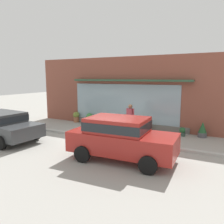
{
  "coord_description": "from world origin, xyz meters",
  "views": [
    {
      "loc": [
        5.71,
        -10.06,
        3.23
      ],
      "look_at": [
        -0.25,
        1.2,
        1.24
      ],
      "focal_mm": 35.98,
      "sensor_mm": 36.0,
      "label": 1
    }
  ],
  "objects_px": {
    "potted_plant_near_hydrant": "(203,130)",
    "potted_plant_corner_tall": "(76,117)",
    "parked_car_red": "(121,136)",
    "potted_plant_doorstep": "(182,132)",
    "potted_plant_window_right": "(103,121)",
    "potted_plant_by_entrance": "(90,118)",
    "pedestrian_with_handbag": "(130,117)",
    "parked_car_dark_gray": "(1,124)",
    "potted_plant_low_front": "(149,127)",
    "potted_plant_window_center": "(118,123)",
    "fire_hydrant": "(114,128)"
  },
  "relations": [
    {
      "from": "potted_plant_by_entrance",
      "to": "potted_plant_window_center",
      "type": "distance_m",
      "value": 2.33
    },
    {
      "from": "potted_plant_by_entrance",
      "to": "pedestrian_with_handbag",
      "type": "bearing_deg",
      "value": -20.22
    },
    {
      "from": "pedestrian_with_handbag",
      "to": "potted_plant_low_front",
      "type": "distance_m",
      "value": 1.51
    },
    {
      "from": "potted_plant_by_entrance",
      "to": "potted_plant_window_right",
      "type": "bearing_deg",
      "value": -8.04
    },
    {
      "from": "potted_plant_window_center",
      "to": "potted_plant_low_front",
      "type": "bearing_deg",
      "value": 0.16
    },
    {
      "from": "fire_hydrant",
      "to": "potted_plant_window_center",
      "type": "distance_m",
      "value": 1.93
    },
    {
      "from": "potted_plant_near_hydrant",
      "to": "potted_plant_corner_tall",
      "type": "xyz_separation_m",
      "value": [
        -8.54,
        0.15,
        -0.0
      ]
    },
    {
      "from": "potted_plant_window_center",
      "to": "parked_car_red",
      "type": "bearing_deg",
      "value": -62.67
    },
    {
      "from": "potted_plant_window_right",
      "to": "potted_plant_corner_tall",
      "type": "xyz_separation_m",
      "value": [
        -2.37,
        0.27,
        0.02
      ]
    },
    {
      "from": "potted_plant_by_entrance",
      "to": "potted_plant_window_center",
      "type": "height_order",
      "value": "potted_plant_by_entrance"
    },
    {
      "from": "parked_car_red",
      "to": "fire_hydrant",
      "type": "bearing_deg",
      "value": 118.26
    },
    {
      "from": "parked_car_red",
      "to": "potted_plant_near_hydrant",
      "type": "height_order",
      "value": "parked_car_red"
    },
    {
      "from": "potted_plant_doorstep",
      "to": "potted_plant_window_center",
      "type": "bearing_deg",
      "value": 178.87
    },
    {
      "from": "potted_plant_window_center",
      "to": "potted_plant_near_hydrant",
      "type": "bearing_deg",
      "value": 2.02
    },
    {
      "from": "potted_plant_window_center",
      "to": "potted_plant_window_right",
      "type": "relative_size",
      "value": 0.95
    },
    {
      "from": "potted_plant_by_entrance",
      "to": "potted_plant_doorstep",
      "type": "bearing_deg",
      "value": -2.68
    },
    {
      "from": "potted_plant_window_center",
      "to": "potted_plant_corner_tall",
      "type": "xyz_separation_m",
      "value": [
        -3.54,
        0.33,
        0.05
      ]
    },
    {
      "from": "potted_plant_near_hydrant",
      "to": "potted_plant_corner_tall",
      "type": "height_order",
      "value": "potted_plant_near_hydrant"
    },
    {
      "from": "potted_plant_doorstep",
      "to": "potted_plant_window_right",
      "type": "bearing_deg",
      "value": 178.53
    },
    {
      "from": "parked_car_red",
      "to": "potted_plant_doorstep",
      "type": "relative_size",
      "value": 8.67
    },
    {
      "from": "pedestrian_with_handbag",
      "to": "parked_car_red",
      "type": "xyz_separation_m",
      "value": [
        1.2,
        -3.76,
        -0.07
      ]
    },
    {
      "from": "potted_plant_by_entrance",
      "to": "potted_plant_doorstep",
      "type": "relative_size",
      "value": 1.55
    },
    {
      "from": "parked_car_dark_gray",
      "to": "potted_plant_corner_tall",
      "type": "bearing_deg",
      "value": 88.68
    },
    {
      "from": "parked_car_red",
      "to": "potted_plant_near_hydrant",
      "type": "xyz_separation_m",
      "value": [
        2.48,
        5.07,
        -0.54
      ]
    },
    {
      "from": "potted_plant_near_hydrant",
      "to": "potted_plant_doorstep",
      "type": "bearing_deg",
      "value": -165.75
    },
    {
      "from": "pedestrian_with_handbag",
      "to": "potted_plant_window_right",
      "type": "height_order",
      "value": "pedestrian_with_handbag"
    },
    {
      "from": "potted_plant_near_hydrant",
      "to": "potted_plant_window_right",
      "type": "xyz_separation_m",
      "value": [
        -6.16,
        -0.12,
        -0.03
      ]
    },
    {
      "from": "fire_hydrant",
      "to": "potted_plant_corner_tall",
      "type": "height_order",
      "value": "fire_hydrant"
    },
    {
      "from": "fire_hydrant",
      "to": "pedestrian_with_handbag",
      "type": "height_order",
      "value": "pedestrian_with_handbag"
    },
    {
      "from": "parked_car_dark_gray",
      "to": "potted_plant_near_hydrant",
      "type": "relative_size",
      "value": 5.24
    },
    {
      "from": "potted_plant_near_hydrant",
      "to": "potted_plant_low_front",
      "type": "distance_m",
      "value": 2.98
    },
    {
      "from": "potted_plant_by_entrance",
      "to": "potted_plant_corner_tall",
      "type": "height_order",
      "value": "potted_plant_by_entrance"
    },
    {
      "from": "potted_plant_by_entrance",
      "to": "potted_plant_window_right",
      "type": "xyz_separation_m",
      "value": [
        1.15,
        -0.16,
        -0.03
      ]
    },
    {
      "from": "parked_car_dark_gray",
      "to": "potted_plant_corner_tall",
      "type": "relative_size",
      "value": 5.9
    },
    {
      "from": "potted_plant_corner_tall",
      "to": "potted_plant_window_center",
      "type": "bearing_deg",
      "value": -5.29
    },
    {
      "from": "parked_car_dark_gray",
      "to": "potted_plant_near_hydrant",
      "type": "bearing_deg",
      "value": 35.14
    },
    {
      "from": "pedestrian_with_handbag",
      "to": "parked_car_dark_gray",
      "type": "xyz_separation_m",
      "value": [
        -5.41,
        -4.12,
        -0.18
      ]
    },
    {
      "from": "fire_hydrant",
      "to": "potted_plant_by_entrance",
      "type": "bearing_deg",
      "value": 145.7
    },
    {
      "from": "pedestrian_with_handbag",
      "to": "potted_plant_low_front",
      "type": "xyz_separation_m",
      "value": [
        0.7,
        1.13,
        -0.7
      ]
    },
    {
      "from": "parked_car_red",
      "to": "potted_plant_near_hydrant",
      "type": "distance_m",
      "value": 5.67
    },
    {
      "from": "potted_plant_corner_tall",
      "to": "parked_car_dark_gray",
      "type": "bearing_deg",
      "value": -95.62
    },
    {
      "from": "pedestrian_with_handbag",
      "to": "parked_car_red",
      "type": "distance_m",
      "value": 3.95
    },
    {
      "from": "parked_car_red",
      "to": "pedestrian_with_handbag",
      "type": "bearing_deg",
      "value": 104.65
    },
    {
      "from": "potted_plant_window_right",
      "to": "potted_plant_corner_tall",
      "type": "relative_size",
      "value": 0.91
    },
    {
      "from": "potted_plant_doorstep",
      "to": "potted_plant_corner_tall",
      "type": "height_order",
      "value": "potted_plant_corner_tall"
    },
    {
      "from": "potted_plant_near_hydrant",
      "to": "potted_plant_window_right",
      "type": "bearing_deg",
      "value": -178.86
    },
    {
      "from": "parked_car_dark_gray",
      "to": "potted_plant_near_hydrant",
      "type": "xyz_separation_m",
      "value": [
        9.09,
        5.43,
        -0.43
      ]
    },
    {
      "from": "potted_plant_doorstep",
      "to": "potted_plant_corner_tall",
      "type": "distance_m",
      "value": 7.55
    },
    {
      "from": "potted_plant_near_hydrant",
      "to": "potted_plant_window_right",
      "type": "height_order",
      "value": "potted_plant_near_hydrant"
    },
    {
      "from": "pedestrian_with_handbag",
      "to": "potted_plant_near_hydrant",
      "type": "xyz_separation_m",
      "value": [
        3.67,
        1.3,
        -0.61
      ]
    }
  ]
}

